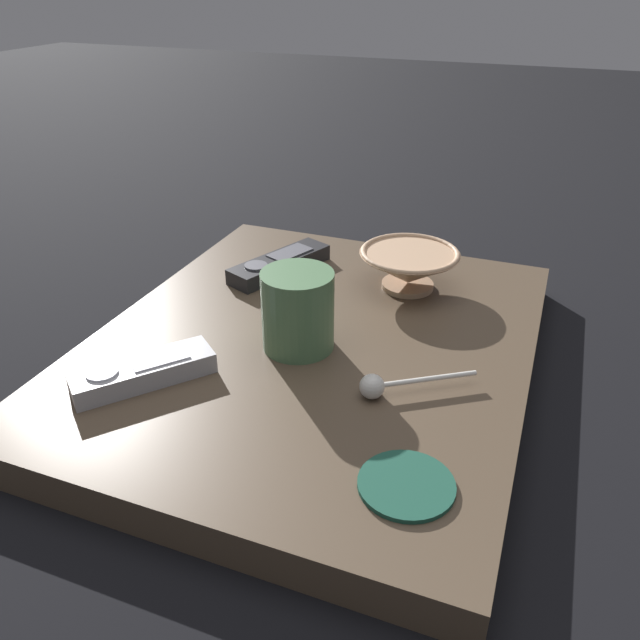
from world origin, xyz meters
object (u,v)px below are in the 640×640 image
coffee_mug (298,311)px  tv_remote_far (280,264)px  drink_coaster (406,485)px  cereal_bowl (409,267)px  tv_remote_near (143,371)px  teaspoon (381,385)px

coffee_mug → tv_remote_far: 0.23m
tv_remote_far → coffee_mug: bearing=-149.7°
drink_coaster → coffee_mug: bearing=44.6°
drink_coaster → cereal_bowl: bearing=14.2°
coffee_mug → tv_remote_near: 0.20m
cereal_bowl → teaspoon: (-0.28, -0.04, -0.02)m
teaspoon → drink_coaster: (-0.13, -0.06, -0.01)m
cereal_bowl → tv_remote_far: (-0.02, 0.20, -0.02)m
cereal_bowl → tv_remote_far: bearing=94.9°
teaspoon → tv_remote_near: 0.27m
coffee_mug → teaspoon: size_ratio=0.85×
tv_remote_near → tv_remote_far: 0.33m
tv_remote_far → cereal_bowl: bearing=-85.1°
teaspoon → drink_coaster: size_ratio=1.30×
coffee_mug → drink_coaster: 0.27m
tv_remote_near → coffee_mug: bearing=-45.4°
tv_remote_far → tv_remote_near: bearing=175.8°
tv_remote_near → drink_coaster: size_ratio=1.72×
cereal_bowl → tv_remote_near: size_ratio=0.93×
tv_remote_far → drink_coaster: 0.49m
coffee_mug → tv_remote_near: size_ratio=0.65×
cereal_bowl → tv_remote_far: cereal_bowl is taller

